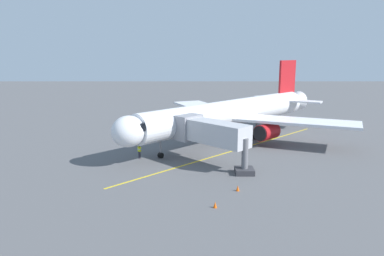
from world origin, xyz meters
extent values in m
plane|color=#565659|center=(0.00, 0.00, 0.00)|extent=(220.00, 220.00, 0.00)
cube|color=yellow|center=(0.64, 7.57, 0.01)|extent=(28.43, 28.48, 0.01)
cylinder|color=white|center=(0.64, 1.57, 4.10)|extent=(26.71, 26.75, 3.80)
ellipsoid|color=white|center=(13.50, 14.45, 4.10)|extent=(5.38, 5.38, 3.61)
cone|color=white|center=(-12.42, -11.53, 4.10)|extent=(4.54, 4.54, 3.42)
cube|color=black|center=(12.51, 13.46, 4.65)|extent=(3.42, 3.41, 0.90)
cube|color=white|center=(-8.02, 4.95, 3.50)|extent=(17.73, 11.43, 0.36)
cylinder|color=red|center=(-4.17, 4.95, 2.00)|extent=(4.03, 4.03, 2.30)
cylinder|color=black|center=(-2.93, 6.19, 2.00)|extent=(1.63, 1.62, 2.10)
cube|color=white|center=(4.05, -7.09, 3.50)|extent=(11.46, 17.72, 0.36)
cylinder|color=red|center=(4.04, -3.24, 2.00)|extent=(4.03, 4.03, 2.30)
cylinder|color=black|center=(5.28, -2.00, 2.00)|extent=(1.63, 1.62, 2.10)
cube|color=red|center=(-10.31, -9.41, 7.90)|extent=(3.65, 3.65, 7.20)
cube|color=white|center=(-12.36, -6.93, 4.70)|extent=(6.79, 5.04, 0.24)
cube|color=white|center=(-7.83, -11.45, 4.70)|extent=(5.05, 6.79, 0.24)
cylinder|color=slate|center=(10.18, 11.12, 1.73)|extent=(0.24, 0.24, 2.77)
cylinder|color=black|center=(10.18, 11.12, 0.35)|extent=(0.81, 0.81, 0.70)
cylinder|color=slate|center=(-3.32, 1.28, 1.94)|extent=(0.24, 0.24, 2.77)
cylinder|color=black|center=(-3.32, 1.28, 0.55)|extent=(1.10, 1.10, 1.10)
cylinder|color=slate|center=(0.37, -2.39, 1.94)|extent=(0.24, 0.24, 2.77)
cylinder|color=black|center=(0.37, -2.39, 0.55)|extent=(1.10, 1.10, 1.10)
cube|color=#B7B7BC|center=(3.81, 13.94, 3.90)|extent=(8.21, 8.20, 2.50)
cube|color=gray|center=(7.00, 10.76, 3.90)|extent=(4.24, 4.24, 3.00)
cylinder|color=slate|center=(0.63, 17.12, 1.95)|extent=(0.70, 0.70, 3.90)
cube|color=#333338|center=(0.63, 17.12, 0.30)|extent=(2.00, 2.00, 0.60)
cylinder|color=#23232D|center=(12.79, 11.28, 0.44)|extent=(0.26, 0.26, 0.88)
cube|color=#D8EA19|center=(12.79, 11.28, 1.18)|extent=(0.44, 0.43, 0.60)
cube|color=silver|center=(12.79, 11.28, 1.18)|extent=(0.47, 0.45, 0.10)
sphere|color=brown|center=(12.79, 11.28, 1.60)|extent=(0.22, 0.22, 0.22)
cylinder|color=#23232D|center=(10.99, -0.99, 0.44)|extent=(0.26, 0.26, 0.88)
cube|color=#D8EA19|center=(10.99, -0.99, 1.18)|extent=(0.39, 0.45, 0.60)
cube|color=silver|center=(10.99, -0.99, 1.18)|extent=(0.41, 0.47, 0.10)
sphere|color=brown|center=(10.99, -0.99, 1.60)|extent=(0.22, 0.22, 0.22)
cylinder|color=#23232D|center=(0.41, -8.91, 0.44)|extent=(0.26, 0.26, 0.88)
cube|color=#D8EA19|center=(0.41, -8.91, 1.18)|extent=(0.45, 0.38, 0.60)
cube|color=silver|center=(0.41, -8.91, 1.18)|extent=(0.47, 0.40, 0.10)
sphere|color=#9E7051|center=(0.41, -8.91, 1.60)|extent=(0.22, 0.22, 0.22)
cube|color=white|center=(15.29, -14.69, 0.56)|extent=(2.91, 2.71, 0.24)
cube|color=silver|center=(15.29, -14.69, 1.23)|extent=(2.91, 2.71, 0.08)
cylinder|color=slate|center=(15.85, -13.46, 0.96)|extent=(0.06, 0.06, 0.55)
cylinder|color=slate|center=(16.62, -14.43, 0.96)|extent=(0.06, 0.06, 0.55)
cylinder|color=slate|center=(13.97, -14.94, 0.96)|extent=(0.06, 0.06, 0.55)
cylinder|color=slate|center=(14.73, -15.92, 0.96)|extent=(0.06, 0.06, 0.55)
cylinder|color=black|center=(15.64, -13.59, 0.22)|extent=(0.50, 0.47, 0.44)
cylinder|color=black|center=(16.44, -14.61, 0.22)|extent=(0.50, 0.47, 0.44)
cylinder|color=black|center=(14.14, -14.76, 0.22)|extent=(0.50, 0.47, 0.44)
cylinder|color=black|center=(14.95, -15.78, 0.22)|extent=(0.50, 0.47, 0.44)
cone|color=#F2590F|center=(1.96, 22.19, 0.28)|extent=(0.32, 0.32, 0.55)
cone|color=#F2590F|center=(4.34, 26.05, 0.28)|extent=(0.32, 0.32, 0.55)
cone|color=#F2590F|center=(17.02, 2.17, 0.28)|extent=(0.32, 0.32, 0.55)
camera|label=1|loc=(6.29, 55.23, 12.93)|focal=34.54mm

